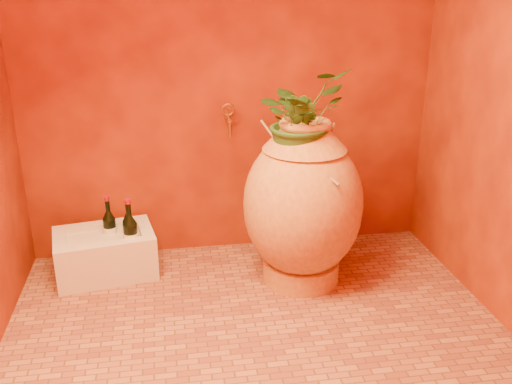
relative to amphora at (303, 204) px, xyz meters
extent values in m
plane|color=#965431|center=(-0.34, -0.48, -0.48)|extent=(2.50, 2.50, 0.00)
cube|color=#561204|center=(-0.34, 0.52, 0.77)|extent=(2.50, 0.02, 2.50)
cylinder|color=#C98238|center=(0.00, 0.00, -0.41)|extent=(0.49, 0.49, 0.13)
ellipsoid|color=#C98238|center=(0.00, 0.00, -0.01)|extent=(0.75, 0.75, 0.84)
cone|color=#C98238|center=(0.00, 0.00, 0.38)|extent=(0.52, 0.52, 0.13)
torus|color=#C98238|center=(0.00, 0.00, 0.46)|extent=(0.32, 0.32, 0.05)
cylinder|color=olive|center=(-0.08, -0.05, 0.26)|extent=(0.29, 0.34, 0.40)
cylinder|color=olive|center=(-0.02, -0.12, 0.30)|extent=(0.26, 0.37, 0.18)
cylinder|color=olive|center=(0.10, -0.08, 0.32)|extent=(0.18, 0.32, 0.24)
cube|color=beige|center=(-1.13, 0.26, -0.36)|extent=(0.62, 0.47, 0.24)
cube|color=beige|center=(-1.13, 0.41, -0.23)|extent=(0.57, 0.17, 0.03)
cube|color=beige|center=(-1.13, 0.10, -0.23)|extent=(0.57, 0.17, 0.03)
cube|color=beige|center=(-1.37, 0.26, -0.23)|extent=(0.11, 0.25, 0.03)
cube|color=beige|center=(-0.88, 0.26, -0.23)|extent=(0.11, 0.25, 0.03)
cylinder|color=black|center=(-0.98, 0.29, -0.25)|extent=(0.07, 0.07, 0.17)
cone|color=black|center=(-0.98, 0.29, -0.14)|extent=(0.07, 0.07, 0.05)
cylinder|color=black|center=(-0.98, 0.29, -0.08)|extent=(0.02, 0.02, 0.07)
cylinder|color=maroon|center=(-0.98, 0.29, -0.04)|extent=(0.03, 0.03, 0.02)
cylinder|color=silver|center=(-0.98, 0.29, -0.25)|extent=(0.08, 0.08, 0.08)
cylinder|color=black|center=(-1.09, 0.32, -0.24)|extent=(0.07, 0.07, 0.18)
cone|color=black|center=(-1.09, 0.32, -0.13)|extent=(0.07, 0.07, 0.05)
cylinder|color=black|center=(-1.09, 0.32, -0.07)|extent=(0.03, 0.03, 0.07)
cylinder|color=maroon|center=(-1.09, 0.32, -0.02)|extent=(0.03, 0.03, 0.02)
cylinder|color=silver|center=(-1.09, 0.32, -0.24)|extent=(0.08, 0.08, 0.08)
cylinder|color=black|center=(-0.97, 0.18, -0.23)|extent=(0.08, 0.08, 0.20)
cone|color=black|center=(-0.97, 0.18, -0.11)|extent=(0.08, 0.08, 0.05)
cylinder|color=black|center=(-0.97, 0.18, -0.04)|extent=(0.03, 0.03, 0.08)
cylinder|color=maroon|center=(-0.97, 0.18, 0.00)|extent=(0.03, 0.03, 0.03)
cylinder|color=silver|center=(-0.97, 0.18, -0.23)|extent=(0.09, 0.09, 0.09)
cylinder|color=#9A6723|center=(-0.36, 0.44, 0.39)|extent=(0.03, 0.15, 0.03)
cylinder|color=#9A6723|center=(-0.36, 0.36, 0.35)|extent=(0.02, 0.02, 0.09)
torus|color=#9A6723|center=(-0.36, 0.44, 0.45)|extent=(0.08, 0.01, 0.08)
cylinder|color=#9A6723|center=(-0.36, 0.44, 0.42)|extent=(0.01, 0.01, 0.05)
imported|color=#254A1A|center=(-0.02, 0.00, 0.49)|extent=(0.62, 0.60, 0.53)
imported|color=#254A1A|center=(-0.05, -0.05, 0.45)|extent=(0.25, 0.27, 0.38)
camera|label=1|loc=(-0.74, -2.87, 1.20)|focal=40.00mm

